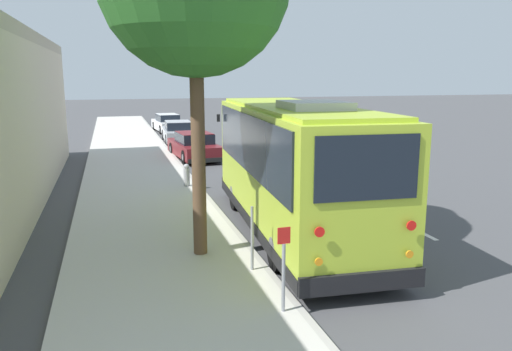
{
  "coord_description": "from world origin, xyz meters",
  "views": [
    {
      "loc": [
        -10.37,
        4.69,
        4.06
      ],
      "look_at": [
        2.81,
        0.83,
        1.3
      ],
      "focal_mm": 35.0,
      "sensor_mm": 36.0,
      "label": 1
    }
  ],
  "objects": [
    {
      "name": "sidewalk_slab",
      "position": [
        0.0,
        3.83,
        0.07
      ],
      "size": [
        80.0,
        4.02,
        0.15
      ],
      "primitive_type": "cube",
      "color": "beige",
      "rests_on": "ground"
    },
    {
      "name": "fire_hydrant",
      "position": [
        7.18,
        2.16,
        0.55
      ],
      "size": [
        0.22,
        0.22,
        0.81
      ],
      "color": "#99999E",
      "rests_on": "sidewalk_slab"
    },
    {
      "name": "sign_post_near",
      "position": [
        -3.0,
        2.06,
        0.91
      ],
      "size": [
        0.06,
        0.22,
        1.48
      ],
      "color": "gray",
      "rests_on": "sidewalk_slab"
    },
    {
      "name": "lane_stripe_ahead",
      "position": [
        7.0,
        -3.02,
        0.0
      ],
      "size": [
        2.4,
        0.14,
        0.01
      ],
      "primitive_type": "cube",
      "color": "silver",
      "rests_on": "ground"
    },
    {
      "name": "ground_plane",
      "position": [
        0.0,
        0.0,
        0.0
      ],
      "size": [
        160.0,
        160.0,
        0.0
      ],
      "primitive_type": "plane",
      "color": "#474749"
    },
    {
      "name": "lane_stripe_mid",
      "position": [
        1.0,
        -3.02,
        0.0
      ],
      "size": [
        2.4,
        0.14,
        0.01
      ],
      "primitive_type": "cube",
      "color": "silver",
      "rests_on": "ground"
    },
    {
      "name": "parked_sedan_silver",
      "position": [
        20.51,
        0.68,
        0.61
      ],
      "size": [
        4.61,
        1.91,
        1.3
      ],
      "rotation": [
        0.0,
        0.0,
        -0.04
      ],
      "color": "#A8AAAF",
      "rests_on": "ground"
    },
    {
      "name": "parked_sedan_white",
      "position": [
        26.46,
        0.66,
        0.61
      ],
      "size": [
        4.6,
        1.98,
        1.31
      ],
      "rotation": [
        0.0,
        0.0,
        0.08
      ],
      "color": "silver",
      "rests_on": "ground"
    },
    {
      "name": "curb_strip",
      "position": [
        0.0,
        1.74,
        0.07
      ],
      "size": [
        80.0,
        0.14,
        0.15
      ],
      "primitive_type": "cube",
      "color": "#AAA69D",
      "rests_on": "ground"
    },
    {
      "name": "sign_post_far",
      "position": [
        -1.09,
        2.06,
        0.82
      ],
      "size": [
        0.06,
        0.06,
        1.34
      ],
      "color": "gray",
      "rests_on": "sidewalk_slab"
    },
    {
      "name": "shuttle_bus",
      "position": [
        1.47,
        0.24,
        1.88
      ],
      "size": [
        9.09,
        3.01,
        3.5
      ],
      "rotation": [
        0.0,
        0.0,
        -0.07
      ],
      "color": "#ADC633",
      "rests_on": "ground"
    },
    {
      "name": "parked_sedan_maroon",
      "position": [
        13.97,
        0.77,
        0.61
      ],
      "size": [
        4.77,
        2.12,
        1.32
      ],
      "rotation": [
        0.0,
        0.0,
        0.08
      ],
      "color": "maroon",
      "rests_on": "ground"
    }
  ]
}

